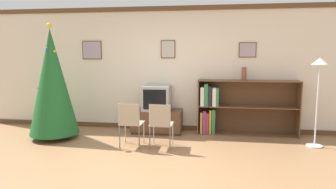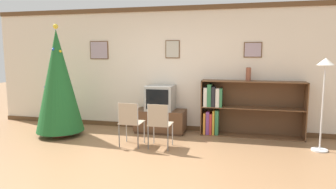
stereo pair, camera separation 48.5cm
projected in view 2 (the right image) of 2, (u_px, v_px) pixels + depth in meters
name	position (u px, v px, depth m)	size (l,w,h in m)	color
ground_plane	(132.00, 169.00, 4.41)	(24.00, 24.00, 0.00)	#936B47
wall_back	(170.00, 69.00, 6.62)	(8.61, 0.11, 2.70)	silver
christmas_tree	(58.00, 81.00, 6.09)	(0.96, 0.96, 2.28)	maroon
tv_console	(161.00, 121.00, 6.47)	(1.07, 0.55, 0.49)	#412A1A
television	(160.00, 98.00, 6.40)	(0.58, 0.53, 0.53)	#9E9E99
folding_chair_left	(130.00, 121.00, 5.44)	(0.40, 0.40, 0.82)	tan
folding_chair_right	(159.00, 123.00, 5.31)	(0.40, 0.40, 0.82)	tan
bookshelf	(234.00, 109.00, 6.18)	(2.05, 0.36, 1.15)	brown
vase	(248.00, 74.00, 6.00)	(0.10, 0.10, 0.27)	brown
standing_lamp	(324.00, 80.00, 5.09)	(0.28, 0.28, 1.62)	silver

